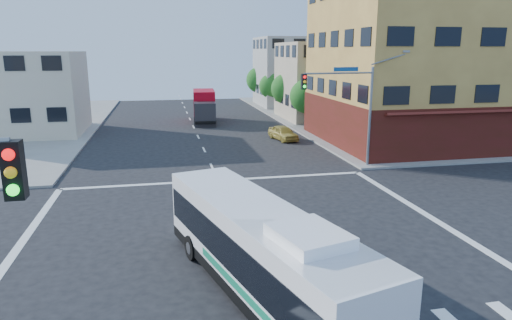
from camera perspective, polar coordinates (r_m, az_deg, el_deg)
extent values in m
plane|color=black|center=(20.29, -1.35, -9.85)|extent=(120.00, 120.00, 0.00)
cube|color=gray|center=(66.16, 23.87, 5.43)|extent=(50.00, 50.00, 0.15)
cube|color=gold|center=(43.61, 21.00, 11.25)|extent=(18.00, 15.00, 14.00)
cube|color=#541613|center=(44.02, 20.46, 4.75)|extent=(18.09, 15.08, 4.00)
cube|color=maroon|center=(38.06, 26.29, 5.40)|extent=(16.00, 1.60, 0.51)
cube|color=#B9A58D|center=(56.26, 9.59, 9.70)|extent=(12.00, 10.00, 9.00)
cube|color=#9C9C97|center=(69.45, 5.37, 10.92)|extent=(12.00, 10.00, 10.00)
cube|color=beige|center=(50.39, -27.71, 7.36)|extent=(12.00, 10.00, 8.00)
cylinder|color=gray|center=(32.70, 14.03, 5.11)|extent=(0.18, 0.18, 7.00)
cylinder|color=gray|center=(31.17, 10.34, 10.63)|extent=(5.01, 0.62, 0.12)
cube|color=black|center=(30.12, 6.00, 9.73)|extent=(0.32, 0.30, 1.00)
sphere|color=#FF0C0C|center=(29.94, 6.12, 10.28)|extent=(0.20, 0.20, 0.20)
sphere|color=yellow|center=(29.95, 6.10, 9.70)|extent=(0.20, 0.20, 0.20)
sphere|color=#19FF33|center=(29.98, 6.09, 9.13)|extent=(0.20, 0.20, 0.20)
cube|color=navy|center=(31.40, 11.19, 11.07)|extent=(1.80, 0.22, 0.28)
cube|color=gray|center=(33.76, 18.22, 12.77)|extent=(0.50, 0.22, 0.14)
cube|color=black|center=(8.62, -28.02, -1.11)|extent=(0.32, 0.30, 1.00)
sphere|color=#FF0C0C|center=(8.40, -28.56, 0.59)|extent=(0.20, 0.20, 0.20)
sphere|color=yellow|center=(8.46, -28.33, -1.39)|extent=(0.20, 0.20, 0.20)
sphere|color=#19FF33|center=(8.54, -28.11, -3.34)|extent=(0.20, 0.20, 0.20)
cylinder|color=#3C2415|center=(49.25, 6.28, 5.15)|extent=(0.28, 0.28, 1.92)
sphere|color=#195618|center=(48.96, 6.35, 7.93)|extent=(3.60, 3.60, 3.60)
sphere|color=#195618|center=(48.73, 6.94, 8.95)|extent=(2.52, 2.52, 2.52)
cylinder|color=#3C2415|center=(56.84, 3.79, 6.34)|extent=(0.28, 0.28, 1.99)
sphere|color=#195618|center=(56.58, 3.83, 8.87)|extent=(3.80, 3.80, 3.80)
sphere|color=#195618|center=(56.33, 4.33, 9.81)|extent=(2.66, 2.66, 2.66)
cylinder|color=#3C2415|center=(64.53, 1.88, 7.17)|extent=(0.28, 0.28, 1.89)
sphere|color=#195618|center=(64.32, 1.90, 9.21)|extent=(3.40, 3.40, 3.40)
sphere|color=#195618|center=(64.07, 2.32, 9.95)|extent=(2.38, 2.38, 2.38)
cylinder|color=#3C2415|center=(72.28, 0.38, 7.91)|extent=(0.28, 0.28, 2.03)
sphere|color=#195618|center=(72.08, 0.38, 9.98)|extent=(4.00, 4.00, 4.00)
sphere|color=#195618|center=(71.82, 0.75, 10.76)|extent=(2.80, 2.80, 2.80)
cube|color=black|center=(15.83, 0.49, -14.86)|extent=(5.35, 11.63, 0.43)
cube|color=white|center=(15.31, 0.50, -11.04)|extent=(5.33, 11.61, 2.70)
cube|color=black|center=(15.24, 0.50, -10.47)|extent=(5.29, 11.29, 1.18)
cube|color=black|center=(20.10, -6.97, -4.83)|extent=(2.16, 0.64, 1.28)
cube|color=#E5590C|center=(19.85, -7.07, -2.21)|extent=(1.76, 0.52, 0.27)
cube|color=white|center=(14.82, 0.51, -6.48)|extent=(5.23, 11.37, 0.11)
cube|color=white|center=(12.46, 6.66, -9.43)|extent=(2.18, 2.46, 0.34)
cube|color=#138058|center=(14.76, -2.97, -15.03)|extent=(1.39, 5.03, 0.27)
cube|color=#138058|center=(15.79, 5.35, -13.06)|extent=(1.39, 5.03, 0.27)
cylinder|color=black|center=(18.46, -8.03, -10.78)|extent=(0.53, 1.03, 0.99)
cylinder|color=#99999E|center=(18.42, -8.43, -10.85)|extent=(0.17, 0.49, 0.49)
cylinder|color=black|center=(19.23, -1.56, -9.61)|extent=(0.53, 1.03, 0.99)
cylinder|color=#99999E|center=(19.29, -1.20, -9.54)|extent=(0.17, 0.49, 0.49)
cube|color=#29282D|center=(50.28, -6.40, 5.70)|extent=(2.45, 2.35, 2.59)
cube|color=black|center=(49.28, -6.38, 6.01)|extent=(2.10, 0.23, 1.00)
cube|color=#B10315|center=(53.94, -6.52, 7.07)|extent=(2.79, 5.75, 2.99)
cube|color=black|center=(52.95, -6.45, 5.27)|extent=(2.77, 8.12, 0.30)
cylinder|color=black|center=(50.58, -7.57, 4.80)|extent=(0.35, 1.02, 1.00)
cylinder|color=black|center=(50.62, -5.19, 4.87)|extent=(0.35, 1.02, 1.00)
cylinder|color=black|center=(53.44, -7.58, 5.26)|extent=(0.35, 1.02, 1.00)
cylinder|color=black|center=(53.48, -5.33, 5.32)|extent=(0.35, 1.02, 1.00)
cylinder|color=black|center=(55.91, -7.60, 5.62)|extent=(0.35, 1.02, 1.00)
cylinder|color=black|center=(55.95, -5.44, 5.68)|extent=(0.35, 1.02, 1.00)
imported|color=gold|center=(42.23, 3.42, 3.41)|extent=(2.36, 4.15, 1.33)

